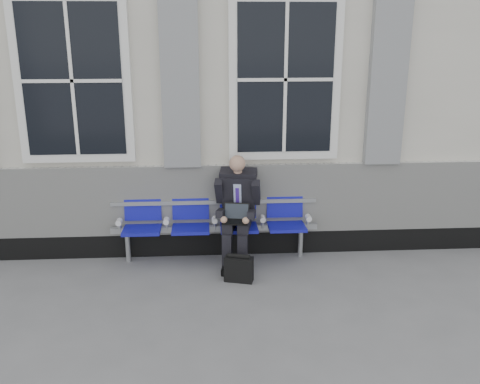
{
  "coord_description": "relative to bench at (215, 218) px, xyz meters",
  "views": [
    {
      "loc": [
        -0.6,
        -5.01,
        2.84
      ],
      "look_at": [
        -0.22,
        0.9,
        1.02
      ],
      "focal_mm": 40.0,
      "sensor_mm": 36.0,
      "label": 1
    }
  ],
  "objects": [
    {
      "name": "ground",
      "position": [
        0.52,
        -1.32,
        -0.55
      ],
      "size": [
        70.0,
        70.0,
        0.0
      ],
      "primitive_type": "plane",
      "color": "slate",
      "rests_on": "ground"
    },
    {
      "name": "station_building",
      "position": [
        0.5,
        2.15,
        1.67
      ],
      "size": [
        14.4,
        4.4,
        4.49
      ],
      "color": "beige",
      "rests_on": "ground"
    },
    {
      "name": "bench",
      "position": [
        0.0,
        0.0,
        0.0
      ],
      "size": [
        2.6,
        0.47,
        0.91
      ],
      "color": "#9EA0A3",
      "rests_on": "ground"
    },
    {
      "name": "businessman",
      "position": [
        0.28,
        -0.13,
        0.2
      ],
      "size": [
        0.58,
        0.78,
        1.38
      ],
      "color": "black",
      "rests_on": "ground"
    },
    {
      "name": "briefcase",
      "position": [
        0.26,
        -0.67,
        -0.4
      ],
      "size": [
        0.36,
        0.22,
        0.34
      ],
      "color": "black",
      "rests_on": "ground"
    }
  ]
}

